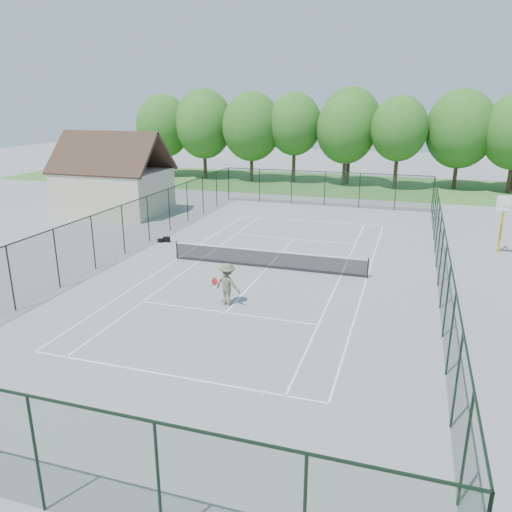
# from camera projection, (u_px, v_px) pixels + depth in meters

# --- Properties ---
(ground) EXTENTS (140.00, 140.00, 0.00)m
(ground) POSITION_uv_depth(u_px,v_px,m) (267.00, 268.00, 27.75)
(ground) COLOR gray
(ground) RESTS_ON ground
(grass_far) EXTENTS (80.00, 16.00, 0.01)m
(grass_far) POSITION_uv_depth(u_px,v_px,m) (343.00, 185.00, 55.05)
(grass_far) COLOR #457932
(grass_far) RESTS_ON ground
(court_lines) EXTENTS (11.05, 23.85, 0.01)m
(court_lines) POSITION_uv_depth(u_px,v_px,m) (267.00, 268.00, 27.75)
(court_lines) COLOR white
(court_lines) RESTS_ON ground
(tennis_net) EXTENTS (11.08, 0.08, 1.10)m
(tennis_net) POSITION_uv_depth(u_px,v_px,m) (267.00, 258.00, 27.58)
(tennis_net) COLOR black
(tennis_net) RESTS_ON ground
(fence_enclosure) EXTENTS (18.05, 36.05, 3.02)m
(fence_enclosure) POSITION_uv_depth(u_px,v_px,m) (267.00, 241.00, 27.29)
(fence_enclosure) COLOR #193722
(fence_enclosure) RESTS_ON ground
(utility_building) EXTENTS (8.60, 6.27, 6.63)m
(utility_building) POSITION_uv_depth(u_px,v_px,m) (113.00, 175.00, 40.53)
(utility_building) COLOR beige
(utility_building) RESTS_ON ground
(tree_line_far) EXTENTS (39.40, 6.40, 9.70)m
(tree_line_far) POSITION_uv_depth(u_px,v_px,m) (346.00, 129.00, 53.26)
(tree_line_far) COLOR #3F2E1F
(tree_line_far) RESTS_ON ground
(basketball_goal) EXTENTS (1.20, 1.43, 3.65)m
(basketball_goal) POSITION_uv_depth(u_px,v_px,m) (505.00, 213.00, 29.51)
(basketball_goal) COLOR #D4A204
(basketball_goal) RESTS_ON ground
(sports_bag_a) EXTENTS (0.49, 0.37, 0.35)m
(sports_bag_a) POSITION_uv_depth(u_px,v_px,m) (167.00, 239.00, 32.81)
(sports_bag_a) COLOR black
(sports_bag_a) RESTS_ON ground
(sports_bag_b) EXTENTS (0.35, 0.25, 0.25)m
(sports_bag_b) POSITION_uv_depth(u_px,v_px,m) (160.00, 241.00, 32.72)
(sports_bag_b) COLOR black
(sports_bag_b) RESTS_ON ground
(tennis_player) EXTENTS (1.65, 1.02, 1.96)m
(tennis_player) POSITION_uv_depth(u_px,v_px,m) (228.00, 284.00, 22.53)
(tennis_player) COLOR #5D6345
(tennis_player) RESTS_ON ground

